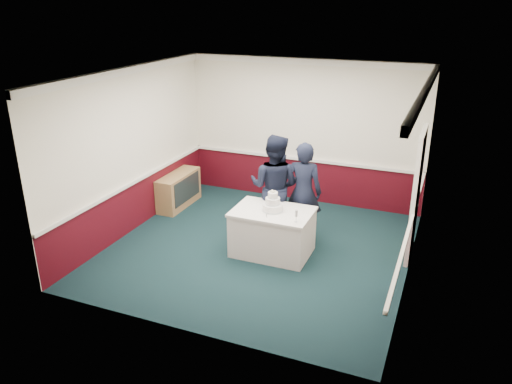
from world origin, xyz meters
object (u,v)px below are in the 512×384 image
at_px(cake_table, 272,232).
at_px(person_woman, 303,192).
at_px(wedding_cake, 273,205).
at_px(cake_knife, 267,215).
at_px(sideboard, 179,190).
at_px(champagne_flute, 296,214).
at_px(person_man, 274,187).

xyz_separation_m(cake_table, person_woman, (0.30, 0.72, 0.51)).
height_order(wedding_cake, cake_knife, wedding_cake).
height_order(wedding_cake, person_woman, person_woman).
height_order(sideboard, champagne_flute, champagne_flute).
distance_m(wedding_cake, cake_knife, 0.23).
bearing_deg(wedding_cake, person_woman, 67.11).
relative_size(cake_knife, person_man, 0.12).
bearing_deg(wedding_cake, cake_knife, -98.53).
distance_m(sideboard, champagne_flute, 3.45).
relative_size(cake_knife, person_woman, 0.12).
relative_size(cake_table, person_woman, 0.73).
height_order(cake_knife, person_woman, person_woman).
bearing_deg(champagne_flute, wedding_cake, 150.75).
bearing_deg(cake_table, person_man, 108.19).
distance_m(champagne_flute, person_woman, 1.02).
height_order(sideboard, wedding_cake, wedding_cake).
height_order(cake_knife, person_man, person_man).
bearing_deg(cake_table, wedding_cake, 90.00).
bearing_deg(sideboard, person_man, -13.71).
height_order(champagne_flute, person_man, person_man).
height_order(sideboard, cake_knife, cake_knife).
bearing_deg(person_man, sideboard, -13.32).
bearing_deg(champagne_flute, person_man, 127.26).
relative_size(cake_table, wedding_cake, 3.63).
bearing_deg(cake_knife, champagne_flute, -30.80).
bearing_deg(cake_knife, wedding_cake, 59.25).
bearing_deg(cake_table, sideboard, 154.17).
xyz_separation_m(wedding_cake, champagne_flute, (0.50, -0.28, 0.03)).
xyz_separation_m(sideboard, person_man, (2.33, -0.57, 0.60)).
bearing_deg(champagne_flute, person_woman, 101.05).
bearing_deg(person_man, cake_table, 108.59).
bearing_deg(cake_knife, cake_table, 59.25).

